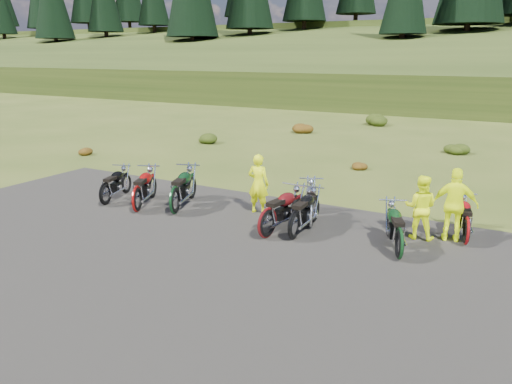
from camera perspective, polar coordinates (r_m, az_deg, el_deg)
The scene contains 21 objects.
ground at distance 12.00m, azimuth -0.67°, elevation -6.19°, with size 300.00×300.00×0.00m, color #3B4B19.
gravel_pad at distance 10.46m, azimuth -6.24°, elevation -9.69°, with size 20.00×12.00×0.04m, color black.
hill_slope at distance 60.07m, azimuth 24.36°, elevation 9.94°, with size 300.00×46.00×3.00m, color #283812, non-canonical shape.
conifer_7 at distance 120.54m, azimuth -27.20°, elevation 18.64°, with size 5.28×5.28×14.00m.
shrub_0 at distance 23.91m, azimuth -18.72°, elevation 4.56°, with size 0.77×0.77×0.45m, color #66290C.
shrub_1 at distance 25.91m, azimuth -5.62°, elevation 6.28°, with size 1.03×1.03×0.61m, color #1E310C.
shrub_2 at distance 29.05m, azimuth 5.19°, elevation 7.44°, with size 1.30×1.30×0.77m, color #66290C.
shrub_3 at distance 33.01m, azimuth 13.69°, elevation 8.18°, with size 1.56×1.56×0.92m, color #1E310C.
shrub_4 at distance 20.21m, azimuth 11.51°, elevation 3.19°, with size 0.77×0.77×0.45m, color #66290C.
shrub_5 at distance 24.69m, azimuth 21.85°, elevation 4.78°, with size 1.03×1.03×0.61m, color #1E310C.
motorcycle_0 at distance 15.76m, azimuth -16.72°, elevation -1.50°, with size 1.95×0.65×1.02m, color black, non-canonical shape.
motorcycle_1 at distance 14.83m, azimuth -13.34°, elevation -2.32°, with size 2.17×0.72×1.14m, color maroon, non-canonical shape.
motorcycle_2 at distance 14.44m, azimuth -9.18°, elevation -2.58°, with size 2.29×0.76×1.20m, color black, non-canonical shape.
motorcycle_3 at distance 13.25m, azimuth 6.24°, elevation -4.14°, with size 2.07×0.69×1.08m, color silver, non-canonical shape.
motorcycle_4 at distance 12.45m, azimuth 1.27°, elevation -5.36°, with size 2.19×0.73×1.15m, color #570E10, non-canonical shape.
motorcycle_5 at distance 12.39m, azimuth 4.36°, elevation -5.51°, with size 2.10×0.70×1.10m, color black, non-canonical shape.
motorcycle_6 at distance 13.03m, azimuth 22.74°, elevation -5.65°, with size 1.93×0.64×1.01m, color maroon, non-canonical shape.
motorcycle_7 at distance 11.67m, azimuth 15.92°, elevation -7.46°, with size 2.04×0.68×1.07m, color black, non-canonical shape.
person_middle at distance 14.12m, azimuth 0.27°, elevation 0.83°, with size 0.62×0.41×1.71m, color #ECFF0D.
person_right_a at distance 12.82m, azimuth 18.25°, elevation -1.78°, with size 0.77×0.60×1.59m, color #ECFF0D.
person_right_b at distance 12.89m, azimuth 21.76°, elevation -1.51°, with size 1.06×0.44×1.81m, color #ECFF0D.
Camera 1 is at (5.59, -9.64, 4.44)m, focal length 35.00 mm.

